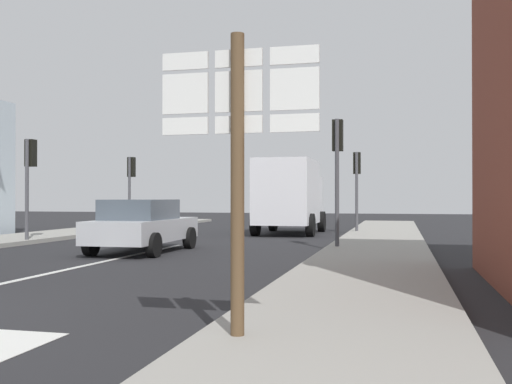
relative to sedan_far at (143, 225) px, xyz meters
name	(u,v)px	position (x,y,z in m)	size (l,w,h in m)	color
ground_plane	(155,251)	(0.12, 0.60, -0.76)	(80.00, 80.00, 0.00)	#232326
sidewalk_right	(372,261)	(6.33, -1.40, -0.69)	(2.81, 44.00, 0.14)	gray
lane_centre_stripe	(83,266)	(0.12, -3.40, -0.75)	(0.16, 12.00, 0.01)	silver
sedan_far	(143,225)	(0.00, 0.00, 0.00)	(2.00, 4.22, 1.47)	#B7BABF
delivery_truck	(289,194)	(2.49, 8.99, 0.89)	(2.48, 5.00, 3.05)	silver
route_sign_post	(238,151)	(5.37, -9.45, 1.24)	(1.66, 0.14, 3.20)	brown
traffic_light_near_left	(30,166)	(-4.98, 2.04, 1.80)	(0.30, 0.49, 3.45)	#47474C
traffic_light_far_right	(357,173)	(5.22, 9.63, 1.76)	(0.30, 0.49, 3.40)	#47474C
traffic_light_near_right	(338,154)	(5.22, 1.79, 2.03)	(0.30, 0.49, 3.76)	#47474C
traffic_light_far_left	(131,176)	(-4.98, 9.63, 1.73)	(0.30, 0.49, 3.36)	#47474C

